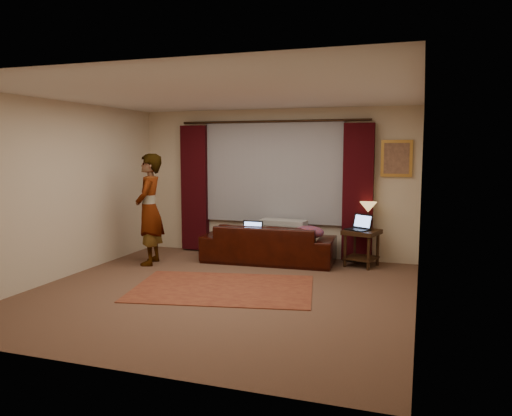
{
  "coord_description": "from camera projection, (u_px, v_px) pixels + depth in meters",
  "views": [
    {
      "loc": [
        2.52,
        -6.02,
        1.9
      ],
      "look_at": [
        0.1,
        1.2,
        1.0
      ],
      "focal_mm": 35.0,
      "sensor_mm": 36.0,
      "label": 1
    }
  ],
  "objects": [
    {
      "name": "floor",
      "position": [
        221.0,
        292.0,
        6.68
      ],
      "size": [
        5.0,
        5.0,
        0.01
      ],
      "primitive_type": "cube",
      "color": "brown",
      "rests_on": "ground"
    },
    {
      "name": "wall_left",
      "position": [
        62.0,
        190.0,
        7.32
      ],
      "size": [
        0.02,
        5.0,
        2.6
      ],
      "primitive_type": "cube",
      "color": "beige",
      "rests_on": "ground"
    },
    {
      "name": "clothing_pile",
      "position": [
        309.0,
        233.0,
        8.11
      ],
      "size": [
        0.52,
        0.41,
        0.21
      ],
      "primitive_type": "ellipsoid",
      "rotation": [
        0.0,
        0.0,
        0.07
      ],
      "color": "brown",
      "rests_on": "sofa"
    },
    {
      "name": "sheer_curtain",
      "position": [
        273.0,
        172.0,
        8.8
      ],
      "size": [
        2.5,
        0.05,
        1.8
      ],
      "primitive_type": "cube",
      "color": "gray",
      "rests_on": "wall_back"
    },
    {
      "name": "picture_frame",
      "position": [
        397.0,
        158.0,
        8.14
      ],
      "size": [
        0.5,
        0.04,
        0.6
      ],
      "primitive_type": "cube",
      "color": "#C48D3B",
      "rests_on": "wall_back"
    },
    {
      "name": "drape_right",
      "position": [
        358.0,
        193.0,
        8.32
      ],
      "size": [
        0.5,
        0.14,
        2.3
      ],
      "primitive_type": "cube",
      "color": "black",
      "rests_on": "floor"
    },
    {
      "name": "area_rug",
      "position": [
        223.0,
        288.0,
        6.83
      ],
      "size": [
        2.7,
        2.06,
        0.01
      ],
      "primitive_type": "cube",
      "rotation": [
        0.0,
        0.0,
        0.2
      ],
      "color": "brown",
      "rests_on": "floor"
    },
    {
      "name": "laptop_sofa",
      "position": [
        250.0,
        230.0,
        8.28
      ],
      "size": [
        0.35,
        0.38,
        0.25
      ],
      "primitive_type": null,
      "rotation": [
        0.0,
        0.0,
        -0.02
      ],
      "color": "black",
      "rests_on": "sofa"
    },
    {
      "name": "wall_front",
      "position": [
        105.0,
        221.0,
        4.18
      ],
      "size": [
        5.0,
        0.02,
        2.6
      ],
      "primitive_type": "cube",
      "color": "beige",
      "rests_on": "ground"
    },
    {
      "name": "wall_right",
      "position": [
        420.0,
        201.0,
        5.74
      ],
      "size": [
        0.02,
        5.0,
        2.6
      ],
      "primitive_type": "cube",
      "color": "beige",
      "rests_on": "ground"
    },
    {
      "name": "sofa",
      "position": [
        269.0,
        236.0,
        8.4
      ],
      "size": [
        2.25,
        1.06,
        0.89
      ],
      "primitive_type": "imported",
      "rotation": [
        0.0,
        0.0,
        3.19
      ],
      "color": "black",
      "rests_on": "floor"
    },
    {
      "name": "throw_blanket",
      "position": [
        283.0,
        209.0,
        8.51
      ],
      "size": [
        0.81,
        0.38,
        0.09
      ],
      "primitive_type": "cube",
      "rotation": [
        0.0,
        0.0,
        -0.09
      ],
      "color": "#9E9D98",
      "rests_on": "sofa"
    },
    {
      "name": "curtain_rod",
      "position": [
        272.0,
        121.0,
        8.65
      ],
      "size": [
        0.04,
        0.04,
        3.4
      ],
      "primitive_type": "cylinder",
      "color": "black",
      "rests_on": "wall_back"
    },
    {
      "name": "person",
      "position": [
        149.0,
        209.0,
        8.2
      ],
      "size": [
        0.66,
        0.66,
        1.83
      ],
      "primitive_type": "imported",
      "rotation": [
        0.0,
        0.0,
        -1.31
      ],
      "color": "#9E9D98",
      "rests_on": "floor"
    },
    {
      "name": "drape_left",
      "position": [
        195.0,
        188.0,
        9.27
      ],
      "size": [
        0.5,
        0.14,
        2.3
      ],
      "primitive_type": "cube",
      "color": "black",
      "rests_on": "floor"
    },
    {
      "name": "laptop_table",
      "position": [
        358.0,
        222.0,
        8.03
      ],
      "size": [
        0.5,
        0.51,
        0.25
      ],
      "primitive_type": null,
      "rotation": [
        0.0,
        0.0,
        -0.54
      ],
      "color": "black",
      "rests_on": "end_table"
    },
    {
      "name": "end_table",
      "position": [
        361.0,
        248.0,
        8.11
      ],
      "size": [
        0.64,
        0.64,
        0.6
      ],
      "primitive_type": "cube",
      "rotation": [
        0.0,
        0.0,
        -0.27
      ],
      "color": "black",
      "rests_on": "floor"
    },
    {
      "name": "tiffany_lamp",
      "position": [
        368.0,
        216.0,
        8.15
      ],
      "size": [
        0.32,
        0.32,
        0.45
      ],
      "primitive_type": null,
      "rotation": [
        0.0,
        0.0,
        -0.14
      ],
      "color": "olive",
      "rests_on": "end_table"
    },
    {
      "name": "ceiling",
      "position": [
        219.0,
        94.0,
        6.38
      ],
      "size": [
        5.0,
        5.0,
        0.02
      ],
      "primitive_type": "cube",
      "color": "silver",
      "rests_on": "ground"
    },
    {
      "name": "wall_back",
      "position": [
        274.0,
        183.0,
        8.88
      ],
      "size": [
        5.0,
        0.02,
        2.6
      ],
      "primitive_type": "cube",
      "color": "beige",
      "rests_on": "ground"
    }
  ]
}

